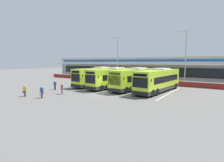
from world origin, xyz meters
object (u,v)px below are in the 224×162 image
(coach_bus_left_centre, at_px, (113,78))
(pedestrian_child, at_px, (43,91))
(pedestrian_with_handbag, at_px, (25,90))
(pedestrian_approaching_bus, at_px, (42,92))
(coach_bus_leftmost, at_px, (99,77))
(coach_bus_centre, at_px, (135,79))
(pedestrian_near_bin, at_px, (55,85))
(lamp_post_west, at_px, (117,56))
(coach_bus_right_centre, at_px, (159,81))
(lamp_post_centre, at_px, (186,54))
(pedestrian_in_dark_coat, at_px, (62,88))

(coach_bus_left_centre, bearing_deg, pedestrian_child, -113.32)
(pedestrian_with_handbag, xyz_separation_m, pedestrian_approaching_bus, (2.86, 0.68, 0.02))
(pedestrian_with_handbag, height_order, pedestrian_approaching_bus, same)
(coach_bus_leftmost, xyz_separation_m, coach_bus_centre, (8.28, -0.27, 0.00))
(pedestrian_near_bin, distance_m, lamp_post_west, 19.32)
(coach_bus_leftmost, bearing_deg, coach_bus_right_centre, -2.44)
(coach_bus_left_centre, height_order, pedestrian_near_bin, coach_bus_left_centre)
(coach_bus_leftmost, height_order, lamp_post_centre, lamp_post_centre)
(pedestrian_in_dark_coat, distance_m, pedestrian_near_bin, 4.66)
(pedestrian_in_dark_coat, xyz_separation_m, pedestrian_near_bin, (-4.19, 2.05, 0.00))
(coach_bus_right_centre, distance_m, pedestrian_with_handbag, 20.01)
(coach_bus_leftmost, xyz_separation_m, pedestrian_child, (-1.11, -12.21, -1.24))
(coach_bus_left_centre, xyz_separation_m, coach_bus_right_centre, (8.64, 0.08, 0.00))
(coach_bus_leftmost, bearing_deg, lamp_post_west, 99.90)
(pedestrian_child, relative_size, lamp_post_west, 0.09)
(coach_bus_left_centre, height_order, pedestrian_in_dark_coat, coach_bus_left_centre)
(coach_bus_right_centre, bearing_deg, pedestrian_child, -139.44)
(pedestrian_child, distance_m, pedestrian_near_bin, 4.09)
(coach_bus_leftmost, height_order, pedestrian_with_handbag, coach_bus_leftmost)
(coach_bus_left_centre, height_order, pedestrian_approaching_bus, coach_bus_left_centre)
(coach_bus_centre, distance_m, pedestrian_with_handbag, 17.47)
(lamp_post_centre, bearing_deg, pedestrian_near_bin, -134.01)
(pedestrian_child, xyz_separation_m, pedestrian_approaching_bus, (2.33, -1.74, 0.33))
(coach_bus_right_centre, xyz_separation_m, pedestrian_with_handbag, (-14.17, -14.10, -0.93))
(coach_bus_leftmost, relative_size, coach_bus_centre, 1.00)
(coach_bus_left_centre, relative_size, lamp_post_centre, 1.12)
(pedestrian_in_dark_coat, height_order, pedestrian_child, pedestrian_in_dark_coat)
(coach_bus_left_centre, distance_m, coach_bus_right_centre, 8.64)
(coach_bus_leftmost, xyz_separation_m, lamp_post_west, (-1.74, 9.96, 4.50))
(coach_bus_leftmost, height_order, pedestrian_in_dark_coat, coach_bus_leftmost)
(coach_bus_centre, distance_m, pedestrian_in_dark_coat, 12.50)
(coach_bus_leftmost, xyz_separation_m, coach_bus_left_centre, (3.89, -0.61, 0.00))
(pedestrian_near_bin, bearing_deg, coach_bus_centre, 36.50)
(pedestrian_in_dark_coat, distance_m, pedestrian_child, 2.91)
(pedestrian_with_handbag, relative_size, lamp_post_west, 0.15)
(pedestrian_child, distance_m, lamp_post_centre, 27.39)
(pedestrian_in_dark_coat, height_order, lamp_post_west, lamp_post_west)
(coach_bus_centre, bearing_deg, pedestrian_child, -128.19)
(coach_bus_left_centre, xyz_separation_m, lamp_post_centre, (10.66, 10.13, 4.50))
(coach_bus_leftmost, distance_m, pedestrian_with_handbag, 14.75)
(pedestrian_with_handbag, bearing_deg, coach_bus_centre, 55.36)
(pedestrian_approaching_bus, distance_m, lamp_post_west, 24.69)
(pedestrian_with_handbag, distance_m, pedestrian_child, 2.50)
(coach_bus_centre, bearing_deg, pedestrian_near_bin, -143.50)
(pedestrian_with_handbag, distance_m, lamp_post_centre, 29.58)
(pedestrian_child, height_order, pedestrian_approaching_bus, pedestrian_approaching_bus)
(coach_bus_left_centre, xyz_separation_m, lamp_post_west, (-5.63, 10.57, 4.50))
(coach_bus_left_centre, relative_size, pedestrian_child, 12.27)
(coach_bus_right_centre, bearing_deg, pedestrian_in_dark_coat, -138.19)
(pedestrian_child, bearing_deg, coach_bus_leftmost, 84.80)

